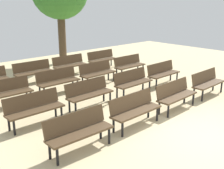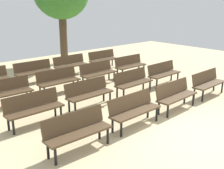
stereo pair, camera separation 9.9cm
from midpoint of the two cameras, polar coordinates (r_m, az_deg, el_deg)
ground_plane at (r=7.58m, az=18.56°, el=-9.74°), size 24.00×24.00×0.00m
bench_r0_c0 at (r=6.38m, az=-6.73°, el=-9.09°), size 1.61×0.52×0.87m
bench_r0_c1 at (r=7.52m, az=4.84°, el=-4.88°), size 1.61×0.51×0.87m
bench_r0_c2 at (r=8.84m, az=13.12°, el=-1.91°), size 1.62×0.54×0.87m
bench_r0_c3 at (r=10.46m, az=19.20°, el=0.51°), size 1.61×0.52×0.87m
bench_r1_c0 at (r=7.88m, az=-15.39°, el=-4.43°), size 1.60×0.49×0.87m
bench_r1_c1 at (r=8.83m, az=-4.48°, el=-1.53°), size 1.61×0.51×0.87m
bench_r1_c2 at (r=10.04m, az=4.52°, el=0.75°), size 1.61×0.52×0.87m
bench_r1_c3 at (r=11.42m, az=10.68°, el=2.49°), size 1.61×0.52×0.87m
bench_r2_c0 at (r=9.50m, az=-20.49°, el=-1.25°), size 1.61×0.51×0.87m
bench_r2_c1 at (r=10.36m, az=-10.69°, el=1.01°), size 1.61×0.50×0.87m
bench_r2_c2 at (r=11.33m, az=-2.69°, el=2.66°), size 1.61×0.52×0.87m
bench_r2_c3 at (r=12.66m, az=3.90°, el=4.16°), size 1.61×0.50×0.87m
bench_r3_c1 at (r=11.93m, az=-15.44°, el=2.79°), size 1.61×0.52×0.87m
bench_r3_c2 at (r=12.85m, az=-8.29°, el=4.21°), size 1.61×0.50×0.87m
bench_r3_c3 at (r=13.94m, az=-1.63°, el=5.38°), size 1.61×0.51×0.87m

